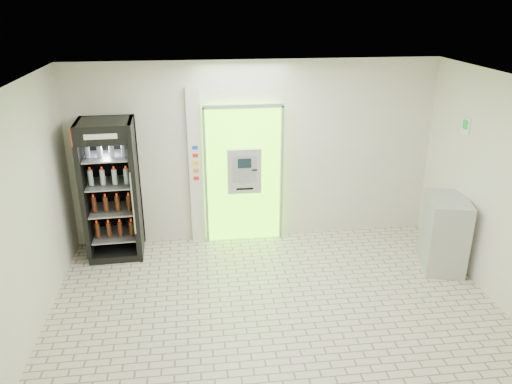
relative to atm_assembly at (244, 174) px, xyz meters
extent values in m
plane|color=beige|center=(0.20, -2.41, -1.17)|extent=(6.00, 6.00, 0.00)
plane|color=silver|center=(0.20, 0.09, 0.33)|extent=(6.00, 0.00, 6.00)
plane|color=silver|center=(0.20, -4.91, 0.33)|extent=(6.00, 0.00, 6.00)
plane|color=silver|center=(-2.80, -2.41, 0.33)|extent=(0.00, 5.00, 5.00)
plane|color=white|center=(0.20, -2.41, 1.83)|extent=(6.00, 6.00, 0.00)
cube|color=#6CFF15|center=(0.00, 0.02, -0.02)|extent=(1.20, 0.12, 2.30)
cube|color=gray|center=(0.00, -0.05, 1.13)|extent=(1.28, 0.04, 0.06)
cube|color=gray|center=(-0.63, -0.05, -0.02)|extent=(0.04, 0.04, 2.30)
cube|color=gray|center=(0.63, -0.05, -0.02)|extent=(0.04, 0.04, 2.30)
cube|color=black|center=(0.10, -0.04, -0.67)|extent=(0.62, 0.01, 0.67)
cube|color=black|center=(-0.34, -0.04, 0.81)|extent=(0.22, 0.01, 0.18)
cube|color=#B1B3B9|center=(0.00, -0.09, 0.08)|extent=(0.55, 0.12, 0.75)
cube|color=black|center=(0.00, -0.16, 0.23)|extent=(0.22, 0.01, 0.16)
cube|color=gray|center=(0.00, -0.16, -0.05)|extent=(0.16, 0.01, 0.12)
cube|color=black|center=(0.16, -0.16, 0.11)|extent=(0.09, 0.01, 0.02)
cube|color=black|center=(0.00, -0.16, -0.21)|extent=(0.28, 0.01, 0.03)
cube|color=silver|center=(-0.78, 0.04, 0.13)|extent=(0.22, 0.10, 2.60)
cube|color=#193FB2|center=(-0.78, -0.02, 0.48)|extent=(0.09, 0.01, 0.06)
cube|color=red|center=(-0.78, -0.02, 0.35)|extent=(0.09, 0.01, 0.06)
cube|color=yellow|center=(-0.78, -0.02, 0.22)|extent=(0.09, 0.01, 0.06)
cube|color=orange|center=(-0.78, -0.02, 0.09)|extent=(0.09, 0.01, 0.06)
cube|color=red|center=(-0.78, -0.02, -0.04)|extent=(0.09, 0.01, 0.06)
cube|color=black|center=(-2.10, -0.30, -0.07)|extent=(0.86, 0.78, 2.20)
cube|color=black|center=(-2.10, 0.05, -0.07)|extent=(0.83, 0.09, 2.20)
cube|color=#B32309|center=(-2.10, -0.67, 0.88)|extent=(0.81, 0.04, 0.26)
cube|color=white|center=(-2.10, -0.67, 0.88)|extent=(0.46, 0.03, 0.08)
cube|color=black|center=(-2.10, -0.30, -1.12)|extent=(0.86, 0.78, 0.11)
cylinder|color=gray|center=(-1.74, -0.69, -0.16)|extent=(0.03, 0.03, 0.99)
cube|color=gray|center=(-2.10, -0.30, -0.84)|extent=(0.72, 0.67, 0.02)
cube|color=gray|center=(-2.10, -0.30, -0.40)|extent=(0.72, 0.67, 0.02)
cube|color=gray|center=(-2.10, -0.30, 0.04)|extent=(0.72, 0.67, 0.02)
cube|color=gray|center=(-2.10, -0.30, 0.48)|extent=(0.72, 0.67, 0.02)
cube|color=#B1B3B9|center=(2.91, -1.36, -0.61)|extent=(0.76, 0.96, 1.13)
cube|color=gray|center=(2.63, -1.36, -0.55)|extent=(0.21, 0.80, 0.01)
cube|color=white|center=(3.19, -1.01, 0.95)|extent=(0.02, 0.22, 0.26)
cube|color=#0D932A|center=(3.18, -1.01, 0.98)|extent=(0.00, 0.14, 0.14)
camera|label=1|loc=(-0.77, -7.74, 2.74)|focal=35.00mm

